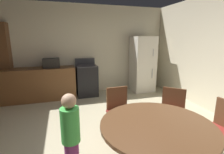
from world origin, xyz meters
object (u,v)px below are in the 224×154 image
Objects in this scene: oven_range at (87,80)px; refrigerator at (142,64)px; microwave at (51,63)px; chair_east at (221,128)px; chair_north at (119,109)px; dining_table at (156,136)px; person_child at (71,135)px; chair_northeast at (172,111)px.

oven_range is 0.62× the size of refrigerator.
chair_east is at bearing -55.82° from microwave.
dining_table is at bearing 0.00° from chair_north.
oven_range reaches higher than person_child.
chair_east is (1.12, -0.98, 0.00)m from chair_north.
refrigerator is 2.02× the size of chair_east.
refrigerator reaches higher than oven_range.
refrigerator is at bearing -101.57° from chair_east.
oven_range is at bearing -71.80° from chair_east.
chair_north and chair_east have the same top height.
oven_range is at bearing 0.21° from microwave.
chair_northeast is at bearing 65.01° from chair_north.
chair_northeast is 0.80× the size of person_child.
microwave reaches higher than oven_range.
chair_north is 1.49m from chair_east.
chair_east is at bearing 44.44° from chair_north.
chair_north is at bearing -124.48° from refrigerator.
microwave is 3.68m from dining_table.
dining_table is 1.05m from chair_northeast.
dining_table is 1.17× the size of person_child.
oven_range reaches higher than chair_north.
refrigerator is at bearing -1.70° from oven_range.
oven_range is 1.26× the size of chair_east.
person_child is at bearing -11.30° from chair_east.
dining_table is at bearing -114.35° from refrigerator.
oven_range is 3.16m from person_child.
refrigerator reaches higher than chair_east.
oven_range is 2.90m from chair_northeast.
chair_east is (2.29, -3.37, -0.53)m from microwave.
chair_north is 1.10m from person_child.
oven_range is 1.86m from refrigerator.
chair_northeast is at bearing -106.48° from refrigerator.
chair_north is at bearing -63.89° from microwave.
chair_north is 1.00× the size of chair_east.
dining_table is at bearing 0.00° from chair_east.
chair_east reaches higher than dining_table.
chair_northeast is at bearing 33.11° from person_child.
chair_north is at bearing -65.01° from chair_northeast.
refrigerator is 3.72m from dining_table.
oven_range is at bearing 94.70° from dining_table.
dining_table is 1.05m from chair_north.
microwave is at bearing -179.79° from oven_range.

